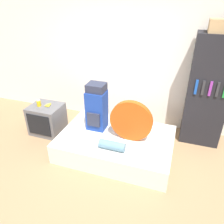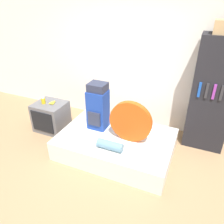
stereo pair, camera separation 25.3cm
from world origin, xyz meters
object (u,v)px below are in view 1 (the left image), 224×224
(cardboard_box, at_px, (221,26))
(sleeping_roll, at_px, (112,145))
(tent_bag, at_px, (131,121))
(television, at_px, (47,119))
(canister, at_px, (39,103))
(backpack, at_px, (97,107))
(bookshelf, at_px, (208,92))

(cardboard_box, bearing_deg, sleeping_roll, -136.52)
(tent_bag, height_order, television, tent_bag)
(sleeping_roll, relative_size, canister, 3.24)
(sleeping_roll, bearing_deg, canister, 162.62)
(television, bearing_deg, backpack, -2.15)
(television, height_order, bookshelf, bookshelf)
(backpack, relative_size, canister, 6.57)
(canister, xyz_separation_m, cardboard_box, (2.98, 0.72, 1.44))
(sleeping_roll, height_order, television, television)
(cardboard_box, bearing_deg, backpack, -157.71)
(sleeping_roll, bearing_deg, bookshelf, 43.53)
(canister, bearing_deg, backpack, -0.37)
(television, xyz_separation_m, canister, (-0.10, -0.03, 0.35))
(bookshelf, bearing_deg, tent_bag, -141.44)
(backpack, bearing_deg, tent_bag, -12.97)
(canister, bearing_deg, bookshelf, 13.91)
(backpack, bearing_deg, cardboard_box, 22.29)
(backpack, xyz_separation_m, television, (-1.11, 0.04, -0.47))
(backpack, xyz_separation_m, canister, (-1.22, 0.01, -0.12))
(sleeping_roll, bearing_deg, cardboard_box, 43.48)
(canister, bearing_deg, television, 17.95)
(sleeping_roll, xyz_separation_m, bookshelf, (1.34, 1.27, 0.57))
(backpack, distance_m, tent_bag, 0.68)
(canister, distance_m, bookshelf, 3.12)
(tent_bag, distance_m, bookshelf, 1.48)
(sleeping_roll, relative_size, bookshelf, 0.21)
(tent_bag, xyz_separation_m, canister, (-1.88, 0.16, -0.06))
(sleeping_roll, relative_size, television, 0.68)
(canister, distance_m, cardboard_box, 3.39)
(canister, bearing_deg, sleeping_roll, -17.38)
(tent_bag, bearing_deg, bookshelf, 38.56)
(tent_bag, bearing_deg, sleeping_roll, -118.89)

